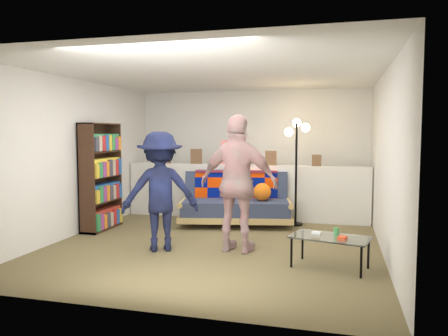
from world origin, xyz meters
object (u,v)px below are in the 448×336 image
Objects in this scene: person_right at (238,184)px; floor_lamp at (297,150)px; coffee_table at (331,239)px; futon_sofa at (237,203)px; bookshelf at (101,180)px; person_left at (160,191)px.

floor_lamp is at bearing -98.77° from person_right.
person_right is (-1.20, 0.42, 0.56)m from coffee_table.
person_right is at bearing -106.66° from floor_lamp.
futon_sofa is 2.30m from bookshelf.
bookshelf is at bearing -9.12° from person_right.
futon_sofa is 1.37m from floor_lamp.
bookshelf is at bearing 162.24° from coffee_table.
floor_lamp reaches higher than bookshelf.
person_right is (1.03, 0.18, 0.11)m from person_left.
coffee_table is at bearing -75.04° from floor_lamp.
person_left reaches higher than coffee_table.
person_left reaches higher than futon_sofa.
person_left is (-2.23, 0.23, 0.45)m from coffee_table.
bookshelf reaches higher than coffee_table.
person_left is (-0.63, -1.83, 0.42)m from futon_sofa.
futon_sofa is 1.27× the size of person_left.
bookshelf is 0.95× the size of person_right.
coffee_table is at bearing 147.80° from person_left.
person_left is at bearing -127.36° from floor_lamp.
bookshelf is 0.95× the size of floor_lamp.
coffee_table is 0.62× the size of person_left.
futon_sofa is 1.11× the size of person_right.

